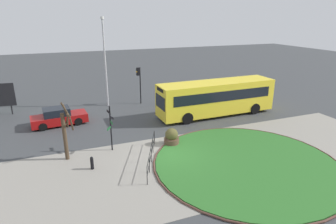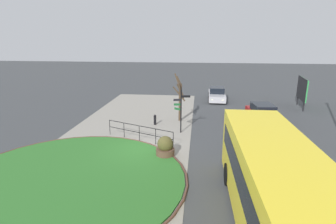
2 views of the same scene
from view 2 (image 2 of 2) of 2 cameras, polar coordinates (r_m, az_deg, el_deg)
name	(u,v)px [view 2 (image 2 of 2)]	position (r m, az deg, el deg)	size (l,w,h in m)	color
ground	(143,150)	(16.45, -5.19, -7.91)	(120.00, 120.00, 0.00)	#3D3F42
sidewalk_paving	(117,148)	(16.83, -10.67, -7.53)	(32.00, 8.75, 0.02)	gray
grass_island	(68,179)	(13.95, -20.36, -13.12)	(11.07, 11.07, 0.10)	#2D6B28
grass_kerb_ring	(68,179)	(13.95, -20.36, -13.10)	(11.38, 11.38, 0.11)	brown
signpost_directional	(181,109)	(18.72, 2.67, 0.72)	(0.46, 1.14, 3.11)	black
bollard_foreground	(155,120)	(20.81, -2.76, -1.62)	(0.19, 0.19, 0.81)	black
railing_grass_edge	(139,131)	(17.55, -6.08, -4.02)	(2.01, 4.63, 1.05)	black
bus_yellow	(280,195)	(9.66, 22.52, -15.92)	(10.73, 2.74, 3.05)	yellow
car_near_lane	(263,114)	(22.57, 19.37, -0.45)	(4.48, 2.10, 1.46)	maroon
car_far_lane	(217,94)	(29.46, 10.24, 3.66)	(4.32, 1.84, 1.41)	#B7B7BC
billboard_left	(302,89)	(28.57, 26.42, 4.35)	(3.66, 0.62, 2.91)	black
planter_near_signpost	(165,147)	(15.33, -0.59, -7.48)	(1.05, 1.05, 1.19)	brown
street_tree_bare	(180,99)	(21.41, 2.54, 2.82)	(0.73, 1.04, 3.84)	#423323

